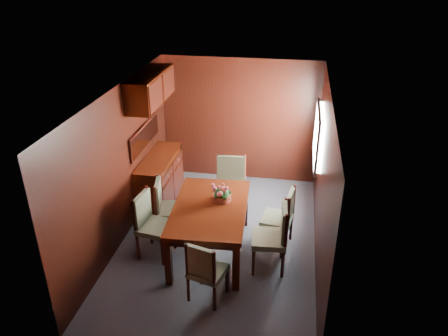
% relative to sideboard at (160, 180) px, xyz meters
% --- Properties ---
extents(ground, '(4.50, 4.50, 0.00)m').
position_rel_sideboard_xyz_m(ground, '(1.25, -1.00, -0.45)').
color(ground, '#3B4351').
rests_on(ground, ground).
extents(room_shell, '(3.06, 4.52, 2.41)m').
position_rel_sideboard_xyz_m(room_shell, '(1.15, -0.67, 1.18)').
color(room_shell, black).
rests_on(room_shell, ground).
extents(sideboard, '(0.48, 1.40, 0.90)m').
position_rel_sideboard_xyz_m(sideboard, '(0.00, 0.00, 0.00)').
color(sideboard, '#351106').
rests_on(sideboard, ground).
extents(dining_table, '(1.15, 1.75, 0.80)m').
position_rel_sideboard_xyz_m(dining_table, '(1.18, -1.28, 0.23)').
color(dining_table, '#351106').
rests_on(dining_table, ground).
extents(chair_left_near, '(0.53, 0.55, 1.02)m').
position_rel_sideboard_xyz_m(chair_left_near, '(0.31, -1.47, 0.11)').
color(chair_left_near, black).
rests_on(chair_left_near, ground).
extents(chair_left_far, '(0.53, 0.55, 0.98)m').
position_rel_sideboard_xyz_m(chair_left_far, '(0.40, -0.96, 0.09)').
color(chair_left_far, black).
rests_on(chair_left_far, ground).
extents(chair_right_near, '(0.50, 0.52, 1.04)m').
position_rel_sideboard_xyz_m(chair_right_near, '(2.14, -1.49, 0.13)').
color(chair_right_near, black).
rests_on(chair_right_near, ground).
extents(chair_right_far, '(0.51, 0.53, 0.98)m').
position_rel_sideboard_xyz_m(chair_right_far, '(2.22, -0.94, 0.09)').
color(chair_right_far, black).
rests_on(chair_right_far, ground).
extents(chair_head, '(0.53, 0.52, 0.92)m').
position_rel_sideboard_xyz_m(chair_head, '(1.32, -2.32, 0.06)').
color(chair_head, black).
rests_on(chair_head, ground).
extents(chair_foot, '(0.55, 0.53, 1.09)m').
position_rel_sideboard_xyz_m(chair_foot, '(1.31, -0.21, 0.15)').
color(chair_foot, black).
rests_on(chair_foot, ground).
extents(flower_centerpiece, '(0.31, 0.31, 0.31)m').
position_rel_sideboard_xyz_m(flower_centerpiece, '(1.31, -1.07, 0.49)').
color(flower_centerpiece, '#B04535').
rests_on(flower_centerpiece, dining_table).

